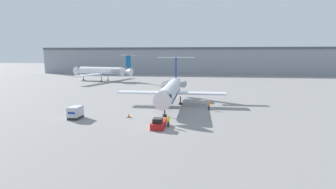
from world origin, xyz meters
name	(u,v)px	position (x,y,z in m)	size (l,w,h in m)	color
ground_plane	(158,128)	(0.00, 0.00, 0.00)	(600.00, 600.00, 0.00)	gray
terminal_building	(192,61)	(0.00, 120.00, 7.79)	(180.00, 16.80, 15.52)	#8C939E
airplane_main	(171,90)	(-0.23, 18.76, 3.50)	(24.14, 28.79, 10.61)	silver
pushback_tug	(159,124)	(0.05, 0.26, 0.60)	(1.96, 4.33, 1.67)	#B21919
luggage_cart	(75,113)	(-15.48, 3.98, 1.09)	(1.84, 2.89, 2.18)	#232326
worker_near_tug	(168,121)	(1.51, 0.59, 0.99)	(0.40, 0.26, 1.87)	#232838
worker_by_wing	(209,105)	(8.06, 14.39, 1.00)	(0.40, 0.26, 1.88)	#232838
traffic_cone_left	(129,115)	(-6.39, 6.06, 0.37)	(0.65, 0.65, 0.78)	black
airplane_parked_far_left	(103,71)	(-35.95, 69.63, 4.11)	(28.47, 36.32, 11.14)	white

